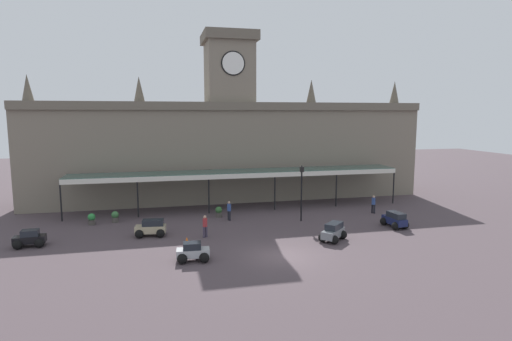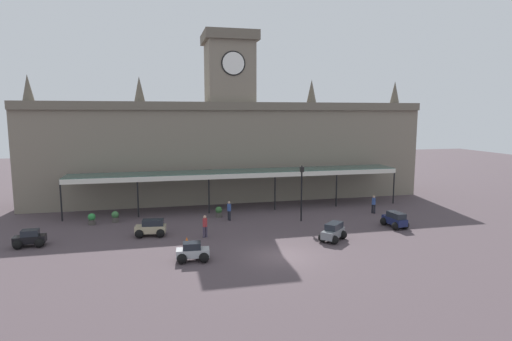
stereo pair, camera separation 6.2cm
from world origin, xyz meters
name	(u,v)px [view 2 (the right image)]	position (x,y,z in m)	size (l,w,h in m)	color
ground_plane	(282,256)	(0.00, 0.00, 0.00)	(140.00, 140.00, 0.00)	#4A3D42
station_building	(230,146)	(0.00, 19.69, 5.73)	(41.26, 6.76, 17.53)	slate
entrance_canopy	(240,172)	(0.00, 14.10, 3.56)	(31.77, 3.26, 3.70)	#38564C
car_grey_estate	(333,233)	(4.63, 2.42, 0.56)	(2.39, 2.35, 1.27)	slate
car_silver_sedan	(193,253)	(-5.67, 0.44, 0.50)	(2.11, 1.62, 1.19)	#B2B5BA
car_navy_estate	(395,220)	(10.96, 4.59, 0.56)	(1.68, 2.32, 1.27)	#19214C
car_beige_estate	(151,229)	(-8.29, 6.55, 0.56)	(2.34, 1.72, 1.27)	tan
car_black_sedan	(30,239)	(-16.46, 5.90, 0.50)	(2.10, 1.60, 1.19)	black
pedestrian_crossing_forecourt	(205,225)	(-4.37, 5.33, 0.91)	(0.36, 0.34, 1.67)	#3F384C
pedestrian_near_entrance	(374,204)	(11.68, 9.37, 0.91)	(0.34, 0.36, 1.67)	black
pedestrian_beside_cars	(229,210)	(-1.77, 9.90, 0.91)	(0.34, 0.38, 1.67)	black
victorian_lamppost	(302,187)	(4.21, 8.21, 3.01)	(0.30, 0.30, 4.84)	black
traffic_cone	(187,241)	(-5.83, 3.80, 0.28)	(0.40, 0.40, 0.56)	orange
planter_by_canopy	(219,212)	(-2.49, 11.17, 0.49)	(0.60, 0.60, 0.96)	#47423D
planter_near_kerb	(115,217)	(-11.32, 11.41, 0.49)	(0.60, 0.60, 0.96)	#47423D
planter_forecourt_centre	(92,219)	(-13.15, 11.02, 0.49)	(0.60, 0.60, 0.96)	#47423D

